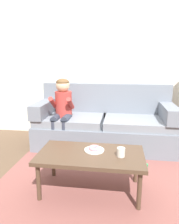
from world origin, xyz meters
The scene contains 10 objects.
ground centered at (0.00, 0.00, 0.00)m, with size 10.00×10.00×0.00m, color brown.
wall_back centered at (0.00, 1.40, 1.40)m, with size 8.00×0.10×2.80m, color silver.
area_rug centered at (0.00, -0.25, 0.01)m, with size 2.30×2.09×0.01m, color brown.
couch centered at (-0.04, 0.85, 0.35)m, with size 2.16×0.90×0.99m.
coffee_table centered at (-0.07, -0.47, 0.39)m, with size 1.09×0.59×0.44m.
person_child centered at (-0.67, 0.64, 0.67)m, with size 0.34×0.58×1.10m.
plate centered at (-0.04, -0.40, 0.44)m, with size 0.21×0.21×0.01m, color white.
donut centered at (-0.04, -0.40, 0.47)m, with size 0.12×0.12×0.04m, color pink.
mug centered at (0.24, -0.50, 0.48)m, with size 0.08×0.08×0.09m, color silver.
toy_controller centered at (0.49, 0.14, 0.03)m, with size 0.23×0.09×0.05m.
Camera 1 is at (0.22, -2.49, 1.36)m, focal length 34.19 mm.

